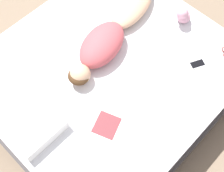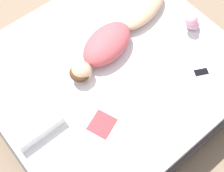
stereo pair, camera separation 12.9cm
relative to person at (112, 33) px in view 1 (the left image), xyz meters
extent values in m
plane|color=#7A6651|center=(-0.18, 0.23, -0.54)|extent=(12.00, 12.00, 0.00)
cube|color=#383333|center=(-0.18, 0.23, -0.40)|extent=(1.93, 2.11, 0.28)
cube|color=silver|center=(-0.18, 0.23, -0.17)|extent=(1.87, 2.05, 0.17)
ellipsoid|color=tan|center=(0.08, -0.36, -0.01)|extent=(0.40, 0.64, 0.15)
ellipsoid|color=#B2474C|center=(-0.03, 0.15, 0.01)|extent=(0.42, 0.57, 0.20)
ellipsoid|color=#472D19|center=(-0.11, 0.50, 0.00)|extent=(0.21, 0.20, 0.10)
sphere|color=tan|center=(-0.11, 0.48, 0.00)|extent=(0.17, 0.17, 0.17)
cube|color=silver|center=(-0.80, 0.52, -0.08)|extent=(0.36, 0.36, 0.01)
cube|color=silver|center=(-0.55, 0.62, -0.08)|extent=(0.36, 0.36, 0.01)
cube|color=maroon|center=(-0.55, 0.62, -0.08)|extent=(0.24, 0.24, 0.00)
cube|color=silver|center=(-0.71, -0.32, -0.08)|extent=(0.13, 0.16, 0.01)
cube|color=black|center=(-0.71, -0.32, -0.08)|extent=(0.11, 0.13, 0.00)
ellipsoid|color=#DB9EB2|center=(-0.33, -0.60, -0.03)|extent=(0.13, 0.12, 0.11)
sphere|color=#DB9EB2|center=(-0.33, -0.56, 0.06)|extent=(0.11, 0.11, 0.11)
cube|color=white|center=(-0.05, 1.02, -0.03)|extent=(0.60, 0.39, 0.11)
camera|label=1|loc=(-1.17, 1.20, 2.18)|focal=50.00mm
camera|label=2|loc=(-1.26, 1.11, 2.18)|focal=50.00mm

